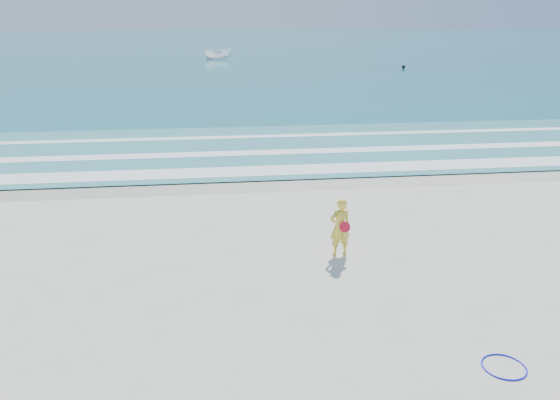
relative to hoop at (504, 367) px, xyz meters
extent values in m
plane|color=silver|center=(-3.12, 2.46, -0.01)|extent=(400.00, 400.00, 0.00)
cube|color=#B2A893|center=(-3.12, 11.46, -0.01)|extent=(400.00, 2.40, 0.00)
cube|color=#19727F|center=(-3.12, 107.46, 0.01)|extent=(400.00, 190.00, 0.04)
cube|color=#59B7AD|center=(-3.12, 16.46, 0.03)|extent=(400.00, 10.00, 0.01)
cube|color=white|center=(-3.12, 12.76, 0.04)|extent=(400.00, 1.40, 0.01)
cube|color=white|center=(-3.12, 15.66, 0.04)|extent=(400.00, 0.90, 0.01)
cube|color=white|center=(-3.12, 18.96, 0.04)|extent=(400.00, 0.60, 0.01)
torus|color=#0D13EC|center=(0.00, 0.00, 0.00)|extent=(0.98, 0.98, 0.03)
imported|color=white|center=(-3.89, 67.42, 0.77)|extent=(4.10, 2.42, 1.49)
sphere|color=black|center=(16.16, 52.01, 0.22)|extent=(0.39, 0.39, 0.39)
imported|color=yellow|center=(-1.80, 4.94, 0.74)|extent=(0.60, 0.44, 1.50)
cylinder|color=red|center=(-1.72, 4.76, 0.80)|extent=(0.27, 0.08, 0.27)
camera|label=1|loc=(-4.83, -7.46, 5.80)|focal=35.00mm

